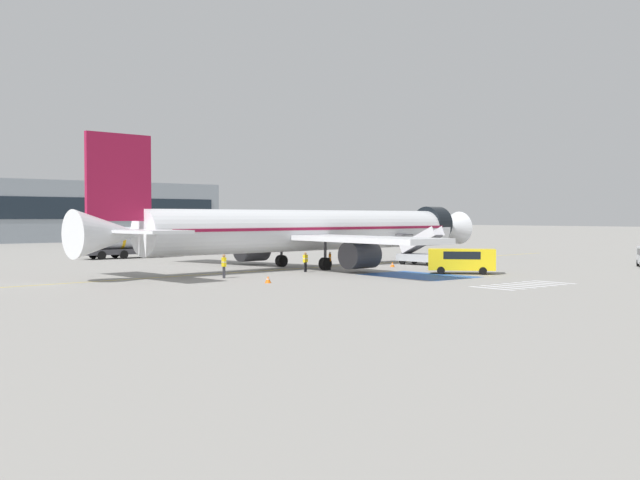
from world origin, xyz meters
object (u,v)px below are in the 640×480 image
(airliner, at_px, (311,231))
(ground_crew_0, at_px, (330,260))
(ground_crew_2, at_px, (368,256))
(traffic_cone_0, at_px, (392,264))
(ground_crew_3, at_px, (224,264))
(traffic_cone_1, at_px, (478,259))
(traffic_cone_2, at_px, (268,279))
(fuel_tanker, at_px, (126,242))
(ground_crew_1, at_px, (305,261))
(boarding_stairs_forward, at_px, (421,255))
(service_van_0, at_px, (462,259))

(airliner, relative_size, ground_crew_0, 29.21)
(ground_crew_2, bearing_deg, traffic_cone_0, -52.26)
(ground_crew_3, bearing_deg, traffic_cone_1, 96.06)
(ground_crew_0, height_order, traffic_cone_2, ground_crew_0)
(fuel_tanker, distance_m, ground_crew_1, 29.90)
(ground_crew_0, xyz_separation_m, traffic_cone_1, (18.68, -1.79, -0.58))
(ground_crew_0, relative_size, ground_crew_3, 0.87)
(traffic_cone_2, bearing_deg, ground_crew_0, 31.15)
(ground_crew_3, xyz_separation_m, traffic_cone_2, (0.14, -5.58, -0.81))
(ground_crew_1, relative_size, traffic_cone_0, 3.49)
(airliner, relative_size, ground_crew_3, 25.29)
(airliner, distance_m, fuel_tanker, 26.66)
(boarding_stairs_forward, bearing_deg, ground_crew_1, 176.91)
(ground_crew_0, xyz_separation_m, traffic_cone_2, (-12.12, -7.32, -0.65))
(ground_crew_2, xyz_separation_m, traffic_cone_0, (1.61, -1.59, -0.75))
(airliner, height_order, boarding_stairs_forward, airliner)
(airliner, xyz_separation_m, ground_crew_0, (-0.38, -3.16, -2.52))
(traffic_cone_1, distance_m, traffic_cone_2, 31.29)
(boarding_stairs_forward, distance_m, ground_crew_0, 11.39)
(traffic_cone_1, bearing_deg, traffic_cone_0, 176.18)
(traffic_cone_1, bearing_deg, airliner, 164.86)
(ground_crew_0, relative_size, traffic_cone_1, 2.45)
(ground_crew_2, distance_m, traffic_cone_2, 19.14)
(fuel_tanker, height_order, traffic_cone_2, fuel_tanker)
(traffic_cone_0, relative_size, traffic_cone_1, 0.75)
(ground_crew_3, relative_size, traffic_cone_1, 2.83)
(airliner, relative_size, traffic_cone_1, 71.48)
(boarding_stairs_forward, height_order, fuel_tanker, boarding_stairs_forward)
(ground_crew_0, distance_m, ground_crew_1, 3.48)
(ground_crew_3, distance_m, traffic_cone_1, 30.94)
(boarding_stairs_forward, height_order, traffic_cone_2, boarding_stairs_forward)
(fuel_tanker, bearing_deg, ground_crew_1, 5.46)
(airliner, relative_size, fuel_tanker, 4.49)
(boarding_stairs_forward, relative_size, ground_crew_0, 3.36)
(ground_crew_0, bearing_deg, fuel_tanker, 54.03)
(ground_crew_1, xyz_separation_m, traffic_cone_0, (10.31, -0.28, -0.73))
(airliner, xyz_separation_m, fuel_tanker, (-6.10, 25.91, -1.61))
(fuel_tanker, xyz_separation_m, traffic_cone_0, (12.63, -30.07, -1.58))
(ground_crew_1, xyz_separation_m, ground_crew_2, (8.70, 1.32, 0.01))
(fuel_tanker, bearing_deg, boarding_stairs_forward, 31.00)
(airliner, height_order, traffic_cone_1, airliner)
(ground_crew_1, distance_m, traffic_cone_1, 22.11)
(service_van_0, height_order, ground_crew_1, service_van_0)
(ground_crew_3, height_order, traffic_cone_0, ground_crew_3)
(service_van_0, distance_m, ground_crew_0, 11.88)
(service_van_0, bearing_deg, boarding_stairs_forward, -162.06)
(fuel_tanker, relative_size, ground_crew_1, 6.09)
(ground_crew_2, bearing_deg, ground_crew_1, -178.97)
(ground_crew_1, bearing_deg, boarding_stairs_forward, -11.86)
(service_van_0, height_order, traffic_cone_1, service_van_0)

